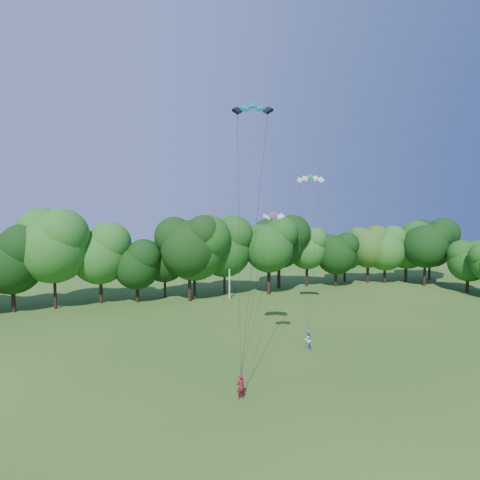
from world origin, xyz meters
name	(u,v)px	position (x,y,z in m)	size (l,w,h in m)	color
ground	(294,424)	(0.00, 0.00, 0.00)	(160.00, 160.00, 0.00)	#294C14
utility_pole	(229,269)	(6.27, 32.28, 4.49)	(1.71, 0.54, 8.76)	silver
kite_flyer_left	(241,387)	(-1.98, 4.02, 0.85)	(0.62, 0.41, 1.69)	maroon
kite_flyer_right	(308,340)	(6.94, 10.59, 0.93)	(0.91, 0.71, 1.87)	#9AB9D6
kite_teal	(253,106)	(-0.24, 6.38, 20.43)	(2.99, 2.10, 0.68)	#047E85
kite_green	(310,177)	(11.56, 18.54, 16.80)	(3.20, 2.41, 0.62)	green
kite_pink	(273,214)	(2.56, 8.80, 12.63)	(1.86, 1.24, 0.30)	#D13A77
tree_back_center	(189,245)	(0.52, 33.08, 8.16)	(8.98, 8.98, 13.06)	black
tree_back_east	(368,244)	(33.92, 36.33, 7.03)	(7.74, 7.74, 11.26)	black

